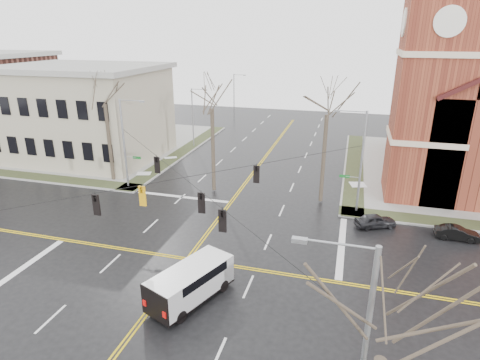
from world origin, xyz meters
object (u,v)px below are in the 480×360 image
(tree_nw_near, at_px, (212,103))
(tree_ne, at_px, (327,109))
(parked_car_b, at_px, (457,233))
(signal_pole_ne, at_px, (360,159))
(streetlight_north_a, at_px, (194,115))
(signal_pole_nw, at_px, (125,141))
(tree_nw_far, at_px, (104,99))
(tree_se, at_px, (383,347))
(streetlight_north_b, at_px, (235,95))
(parked_car_a, at_px, (375,221))
(cargo_van, at_px, (193,280))
(signal_pole_se, at_px, (359,354))

(tree_nw_near, bearing_deg, tree_ne, 0.20)
(parked_car_b, height_order, tree_nw_near, tree_nw_near)
(signal_pole_ne, relative_size, streetlight_north_a, 1.12)
(signal_pole_nw, bearing_deg, tree_nw_far, 154.75)
(signal_pole_nw, xyz_separation_m, parked_car_b, (30.39, -3.08, -4.42))
(signal_pole_nw, relative_size, tree_nw_far, 0.73)
(parked_car_b, height_order, tree_ne, tree_ne)
(tree_ne, bearing_deg, parked_car_b, -22.38)
(signal_pole_nw, bearing_deg, tree_se, -47.51)
(signal_pole_nw, height_order, tree_nw_near, tree_nw_near)
(streetlight_north_b, bearing_deg, parked_car_a, -58.81)
(signal_pole_ne, distance_m, tree_ne, 5.24)
(streetlight_north_b, distance_m, parked_car_b, 49.65)
(signal_pole_ne, xyz_separation_m, cargo_van, (-9.23, -15.48, -3.68))
(signal_pole_ne, height_order, tree_se, tree_se)
(signal_pole_ne, distance_m, cargo_van, 18.39)
(tree_ne, relative_size, tree_se, 1.23)
(parked_car_a, bearing_deg, streetlight_north_a, 26.52)
(signal_pole_se, height_order, tree_nw_near, tree_nw_near)
(streetlight_north_b, bearing_deg, tree_nw_far, -95.51)
(signal_pole_ne, relative_size, signal_pole_se, 1.00)
(tree_nw_near, bearing_deg, signal_pole_ne, -5.62)
(parked_car_a, xyz_separation_m, tree_nw_near, (-15.53, 3.97, 8.35))
(parked_car_b, height_order, tree_se, tree_se)
(streetlight_north_a, relative_size, tree_nw_near, 0.65)
(signal_pole_se, relative_size, tree_se, 0.90)
(parked_car_a, bearing_deg, tree_nw_far, 57.23)
(signal_pole_se, distance_m, tree_se, 3.20)
(tree_nw_far, distance_m, tree_nw_near, 11.55)
(signal_pole_nw, bearing_deg, parked_car_b, -5.78)
(signal_pole_se, relative_size, streetlight_north_a, 1.12)
(streetlight_north_a, xyz_separation_m, parked_car_b, (29.72, -19.58, -3.94))
(streetlight_north_a, relative_size, tree_ne, 0.65)
(parked_car_b, bearing_deg, streetlight_north_a, 57.82)
(signal_pole_se, distance_m, streetlight_north_b, 63.43)
(parked_car_a, height_order, tree_nw_near, tree_nw_near)
(streetlight_north_b, bearing_deg, tree_se, -70.05)
(signal_pole_nw, relative_size, parked_car_b, 2.79)
(streetlight_north_b, xyz_separation_m, tree_se, (22.38, -61.65, 2.82))
(tree_se, bearing_deg, streetlight_north_a, 118.25)
(cargo_van, xyz_separation_m, parked_car_b, (16.98, 12.40, -0.74))
(streetlight_north_b, bearing_deg, streetlight_north_a, -90.00)
(signal_pole_ne, height_order, tree_ne, tree_ne)
(signal_pole_ne, distance_m, streetlight_north_a, 27.48)
(streetlight_north_a, height_order, parked_car_b, streetlight_north_a)
(signal_pole_se, distance_m, parked_car_a, 20.93)
(tree_ne, xyz_separation_m, tree_se, (3.52, -26.55, -1.64))
(cargo_van, height_order, parked_car_b, cargo_van)
(signal_pole_ne, relative_size, tree_se, 0.90)
(tree_nw_near, bearing_deg, cargo_van, -74.73)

